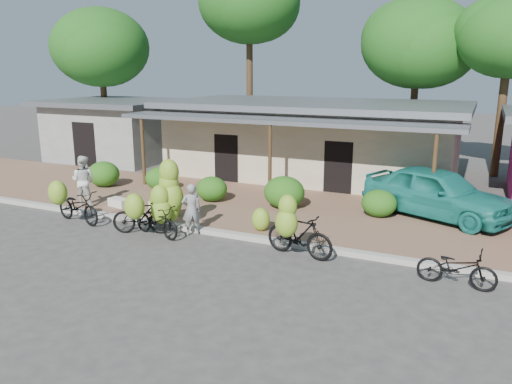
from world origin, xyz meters
TOP-DOWN VIEW (x-y plane):
  - ground at (0.00, 0.00)m, footprint 100.00×100.00m
  - sidewalk at (0.00, 5.00)m, footprint 60.00×6.00m
  - curb at (0.00, 2.00)m, footprint 60.00×0.25m
  - shop_main at (0.00, 10.93)m, footprint 13.00×8.50m
  - shop_grey at (-11.00, 10.99)m, footprint 7.00×6.00m
  - tree_back_left at (-13.69, 13.11)m, footprint 5.62×5.53m
  - tree_far_center at (-5.69, 16.11)m, footprint 5.67×5.59m
  - tree_center_right at (3.31, 16.61)m, footprint 5.65×5.57m
  - tree_near_right at (7.31, 14.61)m, footprint 4.49×4.31m
  - hedge_0 at (-6.86, 5.12)m, footprint 1.31×1.18m
  - hedge_1 at (-4.47, 5.58)m, footprint 1.15×1.04m
  - hedge_2 at (-1.77, 4.94)m, footprint 1.14×1.03m
  - hedge_3 at (0.93, 5.18)m, footprint 1.41×1.27m
  - hedge_4 at (4.08, 5.50)m, footprint 1.13×1.01m
  - hedge_5 at (7.03, 5.85)m, footprint 1.15×1.03m
  - bike_far_left at (-4.54, 1.16)m, footprint 2.09×1.44m
  - bike_left at (-1.96, 1.08)m, footprint 1.83×1.42m
  - bike_center at (-1.42, 1.47)m, footprint 1.89×1.37m
  - bike_right at (2.82, 1.28)m, footprint 2.00×1.33m
  - bike_far_right at (6.67, 1.12)m, footprint 1.76×0.73m
  - loose_banana_a at (-2.78, 3.04)m, footprint 0.53×0.45m
  - loose_banana_b at (-1.96, 2.82)m, footprint 0.46×0.39m
  - loose_banana_c at (1.22, 2.58)m, footprint 0.55×0.47m
  - sack_near at (-2.71, 3.23)m, footprint 0.87×0.43m
  - sack_far at (-4.32, 2.95)m, footprint 0.81×0.53m
  - vendor at (-0.60, 1.70)m, footprint 0.67×0.65m
  - bystander at (-5.51, 2.60)m, footprint 0.98×0.85m
  - teal_van at (5.75, 6.20)m, footprint 5.10×3.62m

SIDE VIEW (x-z plane):
  - ground at x=0.00m, z-range 0.00..0.00m
  - sidewalk at x=0.00m, z-range 0.00..0.12m
  - curb at x=0.00m, z-range 0.00..0.15m
  - sack_far at x=-4.32m, z-range 0.12..0.40m
  - sack_near at x=-2.71m, z-range 0.12..0.42m
  - loose_banana_b at x=-1.96m, z-range 0.12..0.69m
  - loose_banana_a at x=-2.78m, z-range 0.12..0.78m
  - bike_far_right at x=6.67m, z-range 0.00..0.90m
  - loose_banana_c at x=1.22m, z-range 0.12..0.81m
  - hedge_4 at x=4.08m, z-range 0.12..1.00m
  - hedge_2 at x=-1.77m, z-range 0.12..1.01m
  - hedge_5 at x=7.03m, z-range 0.12..1.02m
  - hedge_1 at x=-4.47m, z-range 0.12..1.02m
  - bike_far_left at x=-4.54m, z-range -0.14..1.35m
  - bike_left at x=-1.96m, z-range -0.07..1.32m
  - hedge_0 at x=-6.86m, z-range 0.12..1.14m
  - hedge_3 at x=0.93m, z-range 0.12..1.22m
  - bike_right at x=2.82m, z-range -0.18..1.60m
  - vendor at x=-0.60m, z-range 0.00..1.55m
  - bike_center at x=-1.42m, z-range -0.23..1.98m
  - teal_van at x=5.75m, z-range 0.12..1.73m
  - bystander at x=-5.51m, z-range 0.12..1.87m
  - shop_grey at x=-11.00m, z-range 0.04..3.19m
  - shop_main at x=0.00m, z-range 0.05..3.40m
  - tree_back_left at x=-13.69m, z-range 1.96..10.09m
  - tree_center_right at x=3.31m, z-range 1.98..10.19m
  - tree_near_right at x=7.31m, z-range 2.24..10.06m
  - tree_far_center at x=-5.69m, z-range 3.12..13.63m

